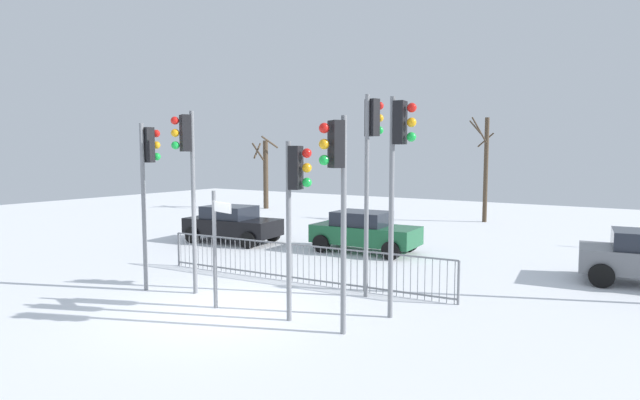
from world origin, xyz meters
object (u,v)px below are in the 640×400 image
(car_black_trailing, at_px, (232,223))
(car_green_far, at_px, (364,231))
(traffic_light_rear_left, at_px, (295,190))
(traffic_light_foreground_left, at_px, (187,161))
(bare_tree_left, at_px, (265,172))
(traffic_light_foreground_right, at_px, (337,175))
(direction_sign_post, at_px, (216,243))
(traffic_light_mid_right, at_px, (148,168))
(bare_tree_right, at_px, (485,167))
(traffic_light_mid_left, at_px, (398,157))
(traffic_light_rear_right, at_px, (371,150))

(car_black_trailing, relative_size, car_green_far, 1.02)
(car_green_far, bearing_deg, traffic_light_rear_left, -75.17)
(traffic_light_foreground_left, distance_m, car_black_trailing, 8.07)
(car_black_trailing, bearing_deg, bare_tree_left, 116.73)
(traffic_light_foreground_right, relative_size, car_green_far, 1.10)
(traffic_light_foreground_left, bearing_deg, direction_sign_post, -171.69)
(traffic_light_mid_right, xyz_separation_m, traffic_light_rear_left, (4.72, -0.03, -0.38))
(traffic_light_rear_left, distance_m, car_green_far, 8.26)
(traffic_light_foreground_right, height_order, bare_tree_right, bare_tree_right)
(traffic_light_rear_left, relative_size, car_green_far, 0.98)
(traffic_light_mid_left, distance_m, car_green_far, 7.99)
(direction_sign_post, xyz_separation_m, car_black_trailing, (-5.84, 6.77, -0.76))
(traffic_light_foreground_left, height_order, traffic_light_mid_right, traffic_light_foreground_left)
(traffic_light_foreground_right, distance_m, traffic_light_mid_left, 1.70)
(car_black_trailing, height_order, bare_tree_right, bare_tree_right)
(bare_tree_left, bearing_deg, traffic_light_foreground_right, -47.37)
(traffic_light_foreground_left, height_order, bare_tree_left, bare_tree_left)
(direction_sign_post, distance_m, bare_tree_left, 21.74)
(car_black_trailing, relative_size, bare_tree_left, 0.84)
(bare_tree_right, bearing_deg, traffic_light_rear_left, -86.55)
(traffic_light_rear_left, distance_m, direction_sign_post, 2.41)
(bare_tree_right, bearing_deg, car_black_trailing, -119.80)
(traffic_light_mid_left, relative_size, bare_tree_right, 0.87)
(car_black_trailing, xyz_separation_m, bare_tree_left, (-7.04, 10.73, 1.63))
(traffic_light_foreground_right, distance_m, direction_sign_post, 3.56)
(traffic_light_rear_right, relative_size, bare_tree_right, 0.91)
(traffic_light_rear_left, xyz_separation_m, bare_tree_left, (-14.92, 17.23, -0.40))
(car_black_trailing, bearing_deg, bare_tree_right, 53.66)
(car_black_trailing, xyz_separation_m, bare_tree_right, (6.77, 11.83, 2.12))
(traffic_light_foreground_right, relative_size, bare_tree_right, 0.78)
(bare_tree_right, bearing_deg, traffic_light_mid_right, -101.18)
(traffic_light_rear_right, xyz_separation_m, bare_tree_left, (-15.31, 14.61, -1.24))
(direction_sign_post, bearing_deg, car_black_trailing, 147.13)
(direction_sign_post, distance_m, bare_tree_right, 18.67)
(traffic_light_foreground_right, height_order, car_green_far, traffic_light_foreground_right)
(traffic_light_mid_left, xyz_separation_m, bare_tree_left, (-16.62, 15.87, -1.08))
(traffic_light_mid_left, bearing_deg, traffic_light_mid_right, -84.23)
(traffic_light_mid_right, height_order, direction_sign_post, traffic_light_mid_right)
(traffic_light_foreground_right, height_order, traffic_light_rear_right, traffic_light_rear_right)
(traffic_light_mid_left, height_order, traffic_light_rear_left, traffic_light_mid_left)
(car_black_trailing, distance_m, bare_tree_left, 12.94)
(traffic_light_mid_left, xyz_separation_m, direction_sign_post, (-3.74, -1.62, -1.94))
(traffic_light_rear_right, distance_m, car_black_trailing, 9.58)
(traffic_light_rear_right, bearing_deg, traffic_light_mid_left, -25.09)
(car_green_far, bearing_deg, traffic_light_rear_right, -63.35)
(traffic_light_foreground_right, relative_size, traffic_light_rear_left, 1.12)
(traffic_light_rear_right, bearing_deg, car_black_trailing, 173.94)
(traffic_light_rear_left, bearing_deg, direction_sign_post, -95.56)
(traffic_light_rear_left, relative_size, bare_tree_right, 0.70)
(traffic_light_foreground_left, relative_size, traffic_light_foreground_right, 1.08)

